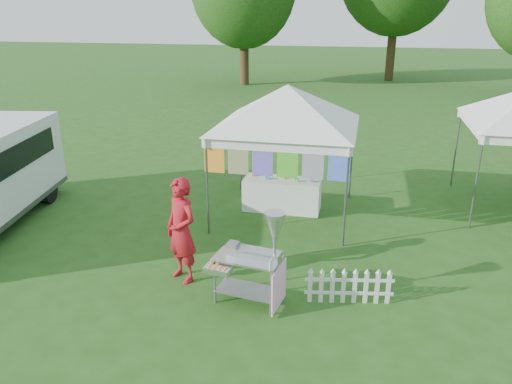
# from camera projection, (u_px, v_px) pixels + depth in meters

# --- Properties ---
(ground) EXTENTS (120.00, 120.00, 0.00)m
(ground) POSITION_uv_depth(u_px,v_px,m) (252.00, 291.00, 8.50)
(ground) COLOR #274D16
(ground) RESTS_ON ground
(canopy_main) EXTENTS (4.24, 4.24, 3.45)m
(canopy_main) POSITION_uv_depth(u_px,v_px,m) (288.00, 85.00, 10.67)
(canopy_main) COLOR #59595E
(canopy_main) RESTS_ON ground
(donut_cart) EXTENTS (1.26, 0.78, 1.63)m
(donut_cart) POSITION_uv_depth(u_px,v_px,m) (257.00, 251.00, 7.79)
(donut_cart) COLOR gray
(donut_cart) RESTS_ON ground
(vendor) EXTENTS (0.82, 0.75, 1.88)m
(vendor) POSITION_uv_depth(u_px,v_px,m) (181.00, 230.00, 8.57)
(vendor) COLOR #A9141E
(vendor) RESTS_ON ground
(picket_fence) EXTENTS (1.42, 0.28, 0.56)m
(picket_fence) POSITION_uv_depth(u_px,v_px,m) (349.00, 287.00, 8.06)
(picket_fence) COLOR silver
(picket_fence) RESTS_ON ground
(display_table) EXTENTS (1.80, 0.70, 0.76)m
(display_table) POSITION_uv_depth(u_px,v_px,m) (282.00, 194.00, 11.83)
(display_table) COLOR white
(display_table) RESTS_ON ground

